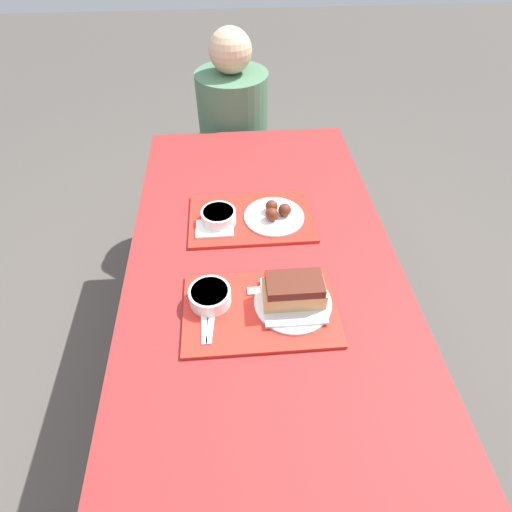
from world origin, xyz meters
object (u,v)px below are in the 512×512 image
bowl_coleslaw_far (219,216)px  person_seated_across (233,115)px  tray_far (252,218)px  brisket_sandwich_plate (294,294)px  wings_plate_far (275,214)px  bowl_coleslaw_near (210,295)px  tray_near (260,310)px

bowl_coleslaw_far → person_seated_across: (0.08, 0.88, -0.07)m
tray_far → person_seated_across: bearing=92.4°
brisket_sandwich_plate → wings_plate_far: (-0.01, 0.39, -0.02)m
bowl_coleslaw_far → bowl_coleslaw_near: bearing=-94.8°
bowl_coleslaw_far → person_seated_across: bearing=84.7°
bowl_coleslaw_near → person_seated_across: bearing=84.8°
tray_near → wings_plate_far: size_ratio=2.07×
bowl_coleslaw_near → bowl_coleslaw_far: (0.03, 0.35, 0.00)m
tray_near → bowl_coleslaw_near: size_ratio=3.66×
tray_near → person_seated_across: (-0.03, 1.27, -0.03)m
wings_plate_far → tray_near: bearing=-102.2°
wings_plate_far → tray_far: bearing=173.7°
tray_far → tray_near: bearing=-90.4°
tray_near → tray_far: 0.41m
person_seated_across → bowl_coleslaw_far: bearing=-95.3°
tray_far → wings_plate_far: bearing=-6.3°
bowl_coleslaw_near → wings_plate_far: wings_plate_far is taller
tray_near → bowl_coleslaw_near: 0.15m
tray_near → brisket_sandwich_plate: brisket_sandwich_plate is taller
bowl_coleslaw_near → brisket_sandwich_plate: 0.24m
bowl_coleslaw_far → brisket_sandwich_plate: bearing=-60.9°
tray_far → bowl_coleslaw_far: bearing=-170.4°
bowl_coleslaw_near → person_seated_across: size_ratio=0.17×
tray_near → bowl_coleslaw_near: bearing=165.0°
tray_far → brisket_sandwich_plate: bearing=-76.8°
bowl_coleslaw_far → wings_plate_far: bearing=3.1°
bowl_coleslaw_near → tray_far: bearing=68.5°
brisket_sandwich_plate → wings_plate_far: brisket_sandwich_plate is taller
bowl_coleslaw_near → tray_near: bearing=-15.0°
tray_far → bowl_coleslaw_far: bowl_coleslaw_far is taller
brisket_sandwich_plate → bowl_coleslaw_far: bearing=119.1°
bowl_coleslaw_far → wings_plate_far: (0.20, 0.01, -0.01)m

